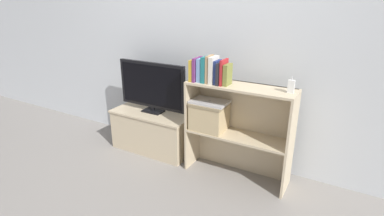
% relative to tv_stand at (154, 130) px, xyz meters
% --- Properties ---
extents(ground_plane, '(16.00, 16.00, 0.00)m').
position_rel_tv_stand_xyz_m(ground_plane, '(0.51, -0.21, -0.22)').
color(ground_plane, gray).
extents(wall_back, '(10.00, 0.05, 2.40)m').
position_rel_tv_stand_xyz_m(wall_back, '(0.51, 0.25, 0.98)').
color(wall_back, silver).
rests_on(wall_back, ground_plane).
extents(tv_stand, '(0.88, 0.44, 0.44)m').
position_rel_tv_stand_xyz_m(tv_stand, '(0.00, 0.00, 0.00)').
color(tv_stand, '#CCB793').
rests_on(tv_stand, ground_plane).
extents(tv, '(0.79, 0.14, 0.53)m').
position_rel_tv_stand_xyz_m(tv, '(0.00, -0.00, 0.50)').
color(tv, black).
rests_on(tv, tv_stand).
extents(bookshelf_lower_tier, '(0.95, 0.29, 0.43)m').
position_rel_tv_stand_xyz_m(bookshelf_lower_tier, '(0.99, -0.01, 0.05)').
color(bookshelf_lower_tier, '#CCB793').
rests_on(bookshelf_lower_tier, ground_plane).
extents(bookshelf_upper_tier, '(0.95, 0.29, 0.46)m').
position_rel_tv_stand_xyz_m(bookshelf_upper_tier, '(0.99, -0.01, 0.50)').
color(bookshelf_upper_tier, '#CCB793').
rests_on(bookshelf_upper_tier, bookshelf_lower_tier).
extents(book_mustard, '(0.03, 0.15, 0.19)m').
position_rel_tv_stand_xyz_m(book_mustard, '(0.56, -0.11, 0.76)').
color(book_mustard, gold).
rests_on(book_mustard, bookshelf_upper_tier).
extents(book_plum, '(0.02, 0.16, 0.21)m').
position_rel_tv_stand_xyz_m(book_plum, '(0.59, -0.11, 0.77)').
color(book_plum, '#6B2D66').
rests_on(book_plum, bookshelf_upper_tier).
extents(book_skyblue, '(0.04, 0.12, 0.21)m').
position_rel_tv_stand_xyz_m(book_skyblue, '(0.63, -0.11, 0.77)').
color(book_skyblue, '#709ECC').
rests_on(book_skyblue, bookshelf_upper_tier).
extents(book_teal, '(0.04, 0.13, 0.23)m').
position_rel_tv_stand_xyz_m(book_teal, '(0.68, -0.11, 0.78)').
color(book_teal, '#1E7075').
rests_on(book_teal, bookshelf_upper_tier).
extents(book_tan, '(0.03, 0.13, 0.24)m').
position_rel_tv_stand_xyz_m(book_tan, '(0.71, -0.11, 0.79)').
color(book_tan, tan).
rests_on(book_tan, bookshelf_upper_tier).
extents(book_ivory, '(0.04, 0.14, 0.23)m').
position_rel_tv_stand_xyz_m(book_ivory, '(0.75, -0.11, 0.78)').
color(book_ivory, silver).
rests_on(book_ivory, bookshelf_upper_tier).
extents(book_navy, '(0.03, 0.12, 0.20)m').
position_rel_tv_stand_xyz_m(book_navy, '(0.79, -0.11, 0.77)').
color(book_navy, navy).
rests_on(book_navy, bookshelf_upper_tier).
extents(book_charcoal, '(0.03, 0.16, 0.19)m').
position_rel_tv_stand_xyz_m(book_charcoal, '(0.82, -0.11, 0.76)').
color(book_charcoal, '#232328').
rests_on(book_charcoal, bookshelf_upper_tier).
extents(book_crimson, '(0.02, 0.14, 0.22)m').
position_rel_tv_stand_xyz_m(book_crimson, '(0.85, -0.11, 0.77)').
color(book_crimson, '#B22328').
rests_on(book_crimson, bookshelf_upper_tier).
extents(book_olive, '(0.04, 0.12, 0.18)m').
position_rel_tv_stand_xyz_m(book_olive, '(0.88, -0.11, 0.76)').
color(book_olive, olive).
rests_on(book_olive, bookshelf_upper_tier).
extents(baby_monitor, '(0.05, 0.04, 0.13)m').
position_rel_tv_stand_xyz_m(baby_monitor, '(1.40, -0.06, 0.72)').
color(baby_monitor, white).
rests_on(baby_monitor, bookshelf_upper_tier).
extents(storage_basket_left, '(0.32, 0.26, 0.26)m').
position_rel_tv_stand_xyz_m(storage_basket_left, '(0.71, -0.08, 0.35)').
color(storage_basket_left, tan).
rests_on(storage_basket_left, bookshelf_lower_tier).
extents(laptop, '(0.33, 0.23, 0.02)m').
position_rel_tv_stand_xyz_m(laptop, '(0.71, -0.08, 0.48)').
color(laptop, '#BCBCC1').
rests_on(laptop, storage_basket_left).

